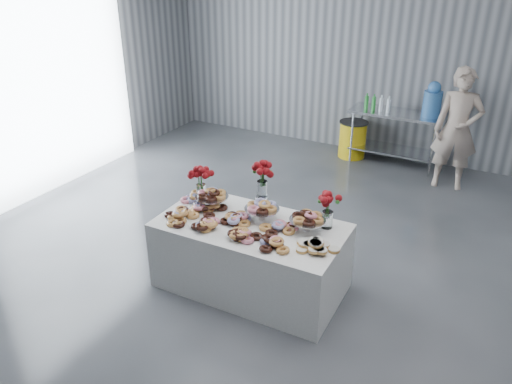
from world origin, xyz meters
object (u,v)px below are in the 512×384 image
trash_barrel (352,139)px  person (457,129)px  display_table (251,256)px  water_jug (432,101)px  prep_table (396,129)px

trash_barrel → person: bearing=-15.0°
display_table → person: size_ratio=1.06×
person → trash_barrel: 1.83m
water_jug → trash_barrel: 1.47m
display_table → prep_table: prep_table is taller
person → trash_barrel: size_ratio=2.85×
water_jug → trash_barrel: size_ratio=0.88×
prep_table → trash_barrel: bearing=-180.0°
prep_table → display_table: bearing=-96.2°
prep_table → trash_barrel: (-0.71, -0.00, -0.30)m
person → water_jug: bearing=127.2°
water_jug → person: 0.70m
display_table → water_jug: 4.26m
water_jug → display_table: bearing=-103.0°
prep_table → person: (0.97, -0.45, 0.28)m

